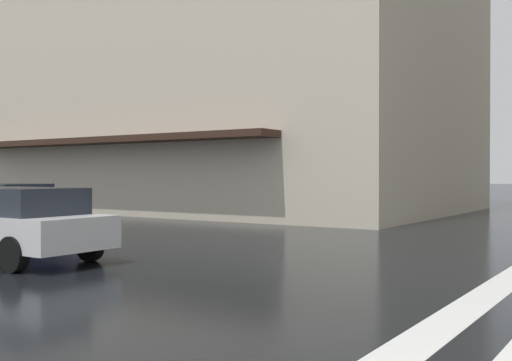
# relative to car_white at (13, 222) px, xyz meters

# --- Properties ---
(car_white) EXTENTS (1.85, 4.10, 1.41)m
(car_white) POSITION_rel_car_white_xyz_m (0.00, 0.00, 0.00)
(car_white) COLOR silver
(car_white) RESTS_ON ground_plane
(car_navy) EXTENTS (1.85, 4.10, 1.41)m
(car_navy) POSITION_rel_car_white_xyz_m (3.00, 4.75, 0.00)
(car_navy) COLOR navy
(car_navy) RESTS_ON ground_plane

